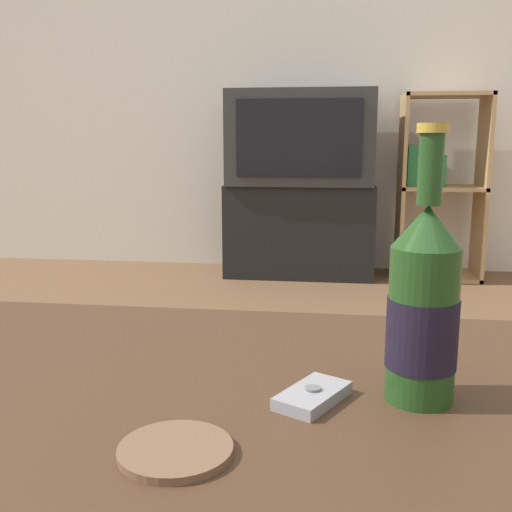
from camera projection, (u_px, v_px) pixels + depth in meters
back_wall at (300, 41)px, 3.39m from camera, size 8.00×0.05×2.60m
coffee_table at (108, 475)px, 0.62m from camera, size 1.28×0.86×0.46m
tv_stand at (300, 230)px, 3.34m from camera, size 0.81×0.36×0.51m
television at (301, 138)px, 3.24m from camera, size 0.78×0.41×0.50m
bookshelf at (436, 182)px, 3.23m from camera, size 0.44×0.30×0.99m
beer_bottle at (423, 308)px, 0.65m from camera, size 0.08×0.08×0.30m
cell_phone at (313, 396)px, 0.66m from camera, size 0.09×0.11×0.02m
coaster at (175, 450)px, 0.55m from camera, size 0.11×0.11×0.01m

